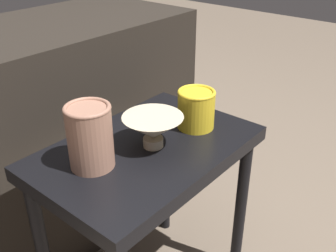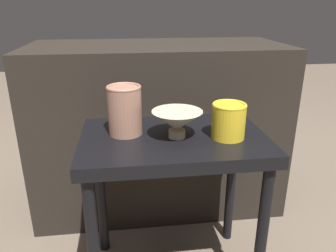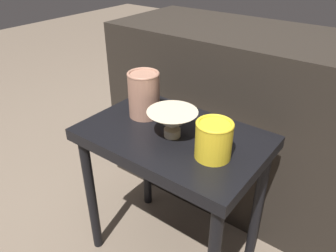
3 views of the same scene
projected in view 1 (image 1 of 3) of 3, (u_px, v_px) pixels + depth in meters
name	position (u px, v px, depth m)	size (l,w,h in m)	color
table	(147.00, 171.00, 1.07)	(0.59, 0.39, 0.55)	black
couch_backdrop	(42.00, 137.00, 1.40)	(1.13, 0.50, 0.78)	black
bowl	(153.00, 128.00, 1.00)	(0.16, 0.16, 0.09)	#C1B293
vase_textured_left	(90.00, 136.00, 0.91)	(0.11, 0.11, 0.16)	#996B56
vase_colorful_right	(196.00, 108.00, 1.09)	(0.11, 0.11, 0.11)	gold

